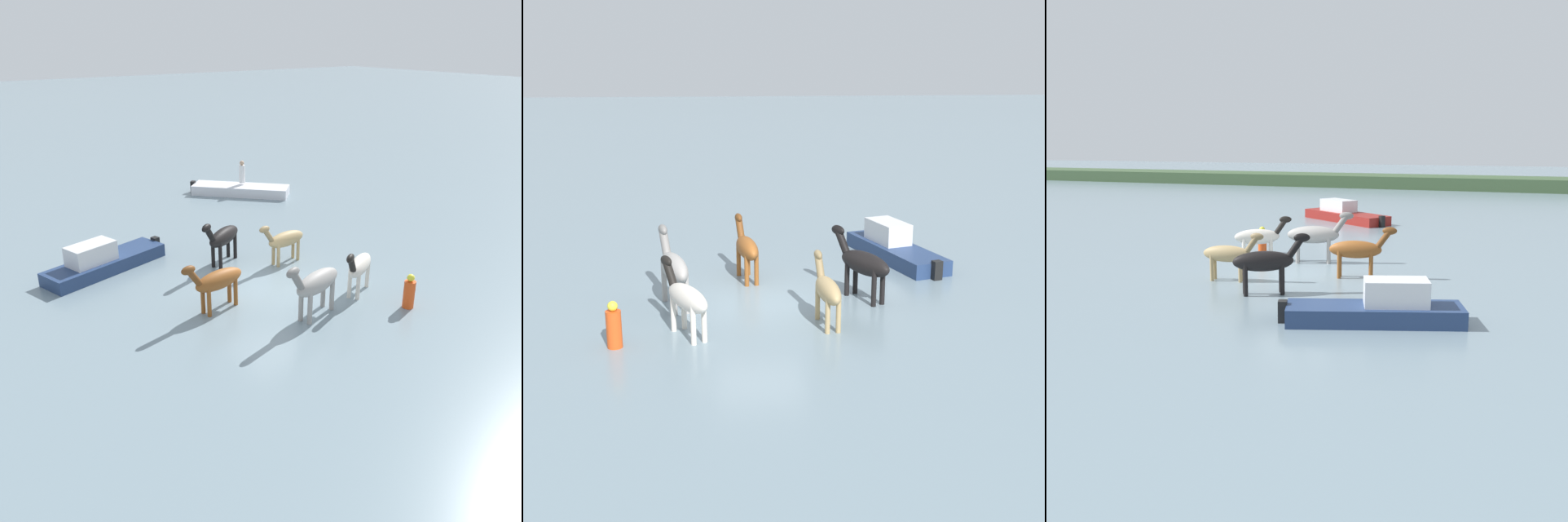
{
  "view_description": "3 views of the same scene",
  "coord_description": "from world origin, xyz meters",
  "views": [
    {
      "loc": [
        9.95,
        13.55,
        8.05
      ],
      "look_at": [
        0.35,
        -0.11,
        1.09
      ],
      "focal_mm": 37.68,
      "sensor_mm": 36.0,
      "label": 1
    },
    {
      "loc": [
        -19.06,
        1.12,
        6.66
      ],
      "look_at": [
        0.99,
        -0.78,
        0.91
      ],
      "focal_mm": 50.5,
      "sensor_mm": 36.0,
      "label": 2
    },
    {
      "loc": [
        7.38,
        -19.95,
        4.74
      ],
      "look_at": [
        0.69,
        -0.65,
        0.67
      ],
      "focal_mm": 41.93,
      "sensor_mm": 36.0,
      "label": 3
    }
  ],
  "objects": [
    {
      "name": "boat_tender_starboard",
      "position": [
        -2.29,
        14.76,
        0.33
      ],
      "size": [
        5.86,
        4.76,
        1.38
      ],
      "rotation": [
        0.0,
        0.0,
        2.54
      ],
      "color": "maroon",
      "rests_on": "ground_plane"
    },
    {
      "name": "boat_skiff_near",
      "position": [
        4.1,
        -4.78,
        0.31
      ],
      "size": [
        4.87,
        2.59,
        1.34
      ],
      "rotation": [
        0.0,
        0.0,
        0.29
      ],
      "color": "navy",
      "rests_on": "ground_plane"
    },
    {
      "name": "distant_shoreline",
      "position": [
        0.0,
        41.84,
        0.0
      ],
      "size": [
        177.01,
        6.0,
        2.4
      ],
      "primitive_type": "cube",
      "color": "#3B5233",
      "rests_on": "ground_plane"
    },
    {
      "name": "horse_dun_straggler",
      "position": [
        2.25,
        0.23,
        1.0
      ],
      "size": [
        2.36,
        0.86,
        1.82
      ],
      "rotation": [
        0.0,
        0.0,
        0.18
      ],
      "color": "brown",
      "rests_on": "ground_plane"
    },
    {
      "name": "ground_plane",
      "position": [
        0.0,
        0.0,
        0.0
      ],
      "size": [
        196.67,
        196.67,
        0.0
      ],
      "primitive_type": "plane",
      "color": "gray"
    },
    {
      "name": "horse_pinto_flank",
      "position": [
        -2.2,
        1.89,
        0.98
      ],
      "size": [
        2.17,
        1.41,
        1.78
      ],
      "rotation": [
        0.0,
        0.0,
        0.5
      ],
      "color": "silver",
      "rests_on": "ground_plane"
    },
    {
      "name": "horse_mid_herd",
      "position": [
        0.13,
        -2.9,
        1.05
      ],
      "size": [
        2.31,
        1.53,
        1.9
      ],
      "rotation": [
        0.0,
        0.0,
        0.51
      ],
      "color": "black",
      "rests_on": "ground_plane"
    },
    {
      "name": "horse_lead",
      "position": [
        -1.79,
        -1.61,
        0.93
      ],
      "size": [
        2.19,
        0.67,
        1.69
      ],
      "rotation": [
        0.0,
        0.0,
        0.1
      ],
      "color": "tan",
      "rests_on": "ground_plane"
    },
    {
      "name": "horse_gray_outer",
      "position": [
        0.02,
        2.3,
        1.11
      ],
      "size": [
        2.59,
        1.12,
        2.01
      ],
      "rotation": [
        0.0,
        0.0,
        0.27
      ],
      "color": "#9E9993",
      "rests_on": "ground_plane"
    },
    {
      "name": "buoy_channel_marker",
      "position": [
        -2.79,
        3.56,
        0.51
      ],
      "size": [
        0.36,
        0.36,
        1.14
      ],
      "color": "#E54C19",
      "rests_on": "ground_plane"
    }
  ]
}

